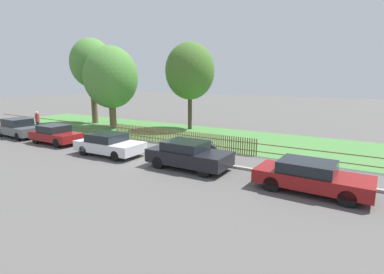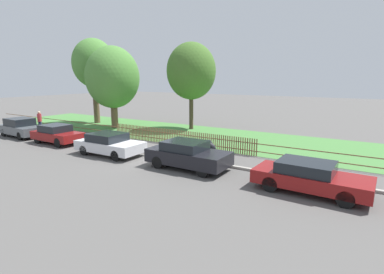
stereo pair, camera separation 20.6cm
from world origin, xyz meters
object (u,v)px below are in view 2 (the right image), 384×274
at_px(covered_motorcycle, 201,147).
at_px(pedestrian_near_fence, 40,120).
at_px(parked_car_silver_hatchback, 21,127).
at_px(parked_car_navy_estate, 109,144).
at_px(parked_car_red_compact, 188,154).
at_px(parked_car_black_saloon, 57,134).
at_px(tree_nearest_kerb, 94,64).
at_px(tree_mid_park, 191,71).
at_px(tree_behind_motorcycle, 113,78).
at_px(parked_car_white_van, 310,177).

bearing_deg(covered_motorcycle, pedestrian_near_fence, 175.65).
height_order(parked_car_silver_hatchback, parked_car_navy_estate, parked_car_silver_hatchback).
bearing_deg(parked_car_red_compact, parked_car_black_saloon, 179.41).
xyz_separation_m(parked_car_silver_hatchback, covered_motorcycle, (14.74, 1.67, -0.02)).
relative_size(tree_nearest_kerb, tree_mid_park, 1.10).
height_order(parked_car_navy_estate, pedestrian_near_fence, pedestrian_near_fence).
xyz_separation_m(parked_car_red_compact, pedestrian_near_fence, (-16.14, 2.26, 0.25)).
relative_size(parked_car_silver_hatchback, tree_behind_motorcycle, 0.57).
xyz_separation_m(parked_car_black_saloon, pedestrian_near_fence, (-5.54, 2.19, 0.29)).
bearing_deg(parked_car_navy_estate, tree_mid_park, 92.05).
relative_size(parked_car_silver_hatchback, covered_motorcycle, 1.98).
relative_size(tree_behind_motorcycle, pedestrian_near_fence, 4.25).
height_order(parked_car_red_compact, covered_motorcycle, parked_car_red_compact).
bearing_deg(tree_nearest_kerb, parked_car_white_van, -20.68).
xyz_separation_m(parked_car_black_saloon, parked_car_white_van, (16.33, -0.25, -0.01)).
distance_m(parked_car_navy_estate, tree_mid_park, 10.84).
relative_size(parked_car_navy_estate, covered_motorcycle, 1.98).
bearing_deg(tree_behind_motorcycle, parked_car_black_saloon, -77.12).
bearing_deg(tree_nearest_kerb, parked_car_silver_hatchback, -84.61).
distance_m(covered_motorcycle, tree_nearest_kerb, 17.40).
bearing_deg(pedestrian_near_fence, tree_behind_motorcycle, -127.67).
relative_size(parked_car_red_compact, pedestrian_near_fence, 2.45).
distance_m(parked_car_silver_hatchback, tree_behind_motorcycle, 8.19).
distance_m(parked_car_red_compact, covered_motorcycle, 1.81).
xyz_separation_m(parked_car_navy_estate, covered_motorcycle, (4.96, 1.95, 0.03)).
distance_m(tree_mid_park, pedestrian_near_fence, 13.28).
height_order(parked_car_white_van, pedestrian_near_fence, pedestrian_near_fence).
relative_size(covered_motorcycle, tree_nearest_kerb, 0.25).
relative_size(parked_car_navy_estate, pedestrian_near_fence, 2.42).
height_order(parked_car_navy_estate, covered_motorcycle, parked_car_navy_estate).
xyz_separation_m(tree_nearest_kerb, tree_mid_park, (9.84, 1.82, -0.77)).
relative_size(tree_nearest_kerb, tree_behind_motorcycle, 1.14).
xyz_separation_m(parked_car_white_van, pedestrian_near_fence, (-21.86, 2.43, 0.30)).
xyz_separation_m(parked_car_white_van, tree_nearest_kerb, (-21.51, 8.12, 5.04)).
bearing_deg(pedestrian_near_fence, parked_car_black_saloon, 162.05).
bearing_deg(parked_car_navy_estate, pedestrian_near_fence, 165.58).
bearing_deg(covered_motorcycle, parked_car_red_compact, -82.81).
relative_size(parked_car_black_saloon, parked_car_red_compact, 0.91).
distance_m(parked_car_red_compact, pedestrian_near_fence, 16.30).
distance_m(covered_motorcycle, pedestrian_near_fence, 15.84).
height_order(parked_car_white_van, covered_motorcycle, parked_car_white_van).
height_order(parked_car_silver_hatchback, pedestrian_near_fence, pedestrian_near_fence).
relative_size(parked_car_black_saloon, covered_motorcycle, 1.83).
bearing_deg(tree_behind_motorcycle, tree_nearest_kerb, 162.70).
xyz_separation_m(parked_car_black_saloon, tree_behind_motorcycle, (-1.54, 6.74, 3.74)).
height_order(parked_car_silver_hatchback, parked_car_white_van, parked_car_silver_hatchback).
distance_m(parked_car_black_saloon, pedestrian_near_fence, 5.96).
xyz_separation_m(parked_car_red_compact, tree_mid_park, (-5.94, 9.78, 4.22)).
relative_size(parked_car_navy_estate, parked_car_red_compact, 0.99).
height_order(parked_car_navy_estate, tree_nearest_kerb, tree_nearest_kerb).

